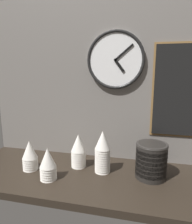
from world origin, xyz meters
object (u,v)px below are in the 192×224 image
(cup_stack_left, at_px, (30,155))
(bowl_stack_right, at_px, (151,160))
(cup_stack_center, at_px, (78,151))
(cup_stack_center_right, at_px, (103,152))
(wall_clock, at_px, (115,60))
(cup_stack_center_left, at_px, (48,164))

(cup_stack_left, bearing_deg, bowl_stack_right, 5.53)
(cup_stack_left, relative_size, bowl_stack_right, 0.90)
(cup_stack_center, height_order, cup_stack_left, cup_stack_center)
(cup_stack_center_right, relative_size, bowl_stack_right, 1.26)
(cup_stack_center, relative_size, wall_clock, 0.58)
(cup_stack_left, relative_size, cup_stack_center_right, 0.72)
(bowl_stack_right, bearing_deg, wall_clock, 140.07)
(cup_stack_center, height_order, cup_stack_center_right, cup_stack_center_right)
(cup_stack_center_right, distance_m, wall_clock, 0.56)
(cup_stack_center, xyz_separation_m, cup_stack_center_right, (0.16, -0.03, 0.02))
(cup_stack_left, distance_m, bowl_stack_right, 0.71)
(cup_stack_left, relative_size, wall_clock, 0.50)
(cup_stack_left, height_order, bowl_stack_right, bowl_stack_right)
(cup_stack_left, xyz_separation_m, cup_stack_center_right, (0.43, 0.07, 0.04))
(wall_clock, bearing_deg, cup_stack_center_left, -132.21)
(cup_stack_left, distance_m, cup_stack_center_right, 0.44)
(wall_clock, bearing_deg, cup_stack_center, -140.41)
(cup_stack_center, height_order, bowl_stack_right, cup_stack_center)
(cup_stack_center, distance_m, cup_stack_center_right, 0.16)
(wall_clock, bearing_deg, cup_stack_left, -150.56)
(cup_stack_center_right, bearing_deg, cup_stack_center, 168.60)
(bowl_stack_right, distance_m, wall_clock, 0.63)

